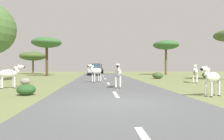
{
  "coord_description": "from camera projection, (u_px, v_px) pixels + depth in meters",
  "views": [
    {
      "loc": [
        -0.65,
        -7.14,
        1.33
      ],
      "look_at": [
        0.37,
        6.55,
        1.09
      ],
      "focal_mm": 32.27,
      "sensor_mm": 36.0,
      "label": 1
    }
  ],
  "objects": [
    {
      "name": "ground_plane",
      "position": [
        115.0,
        104.0,
        7.19
      ],
      "size": [
        90.0,
        90.0,
        0.0
      ],
      "primitive_type": "plane",
      "color": "olive"
    },
    {
      "name": "road",
      "position": [
        121.0,
        103.0,
        7.21
      ],
      "size": [
        6.0,
        64.0,
        0.05
      ],
      "primitive_type": "cube",
      "color": "#56595B",
      "rests_on": "ground_plane"
    },
    {
      "name": "lane_markings",
      "position": [
        125.0,
        108.0,
        6.21
      ],
      "size": [
        0.16,
        56.0,
        0.01
      ],
      "color": "silver",
      "rests_on": "road"
    },
    {
      "name": "zebra_0",
      "position": [
        118.0,
        73.0,
        12.05
      ],
      "size": [
        0.54,
        1.58,
        1.49
      ],
      "rotation": [
        0.0,
        0.0,
        3.01
      ],
      "color": "silver",
      "rests_on": "road"
    },
    {
      "name": "zebra_1",
      "position": [
        212.0,
        78.0,
        8.91
      ],
      "size": [
        1.35,
        0.93,
        1.4
      ],
      "rotation": [
        0.0,
        0.0,
        2.09
      ],
      "color": "silver",
      "rests_on": "ground_plane"
    },
    {
      "name": "zebra_2",
      "position": [
        195.0,
        71.0,
        16.36
      ],
      "size": [
        1.02,
        1.52,
        1.56
      ],
      "rotation": [
        0.0,
        0.0,
        5.78
      ],
      "color": "silver",
      "rests_on": "ground_plane"
    },
    {
      "name": "zebra_3",
      "position": [
        96.0,
        71.0,
        16.28
      ],
      "size": [
        1.28,
        1.26,
        1.51
      ],
      "rotation": [
        0.0,
        0.0,
        2.34
      ],
      "color": "silver",
      "rests_on": "road"
    },
    {
      "name": "zebra_4",
      "position": [
        9.0,
        74.0,
        12.14
      ],
      "size": [
        1.37,
        1.12,
        1.49
      ],
      "rotation": [
        0.0,
        0.0,
        5.35
      ],
      "color": "silver",
      "rests_on": "ground_plane"
    },
    {
      "name": "car_0",
      "position": [
        95.0,
        70.0,
        30.45
      ],
      "size": [
        2.19,
        4.43,
        1.74
      ],
      "rotation": [
        0.0,
        0.0,
        3.09
      ],
      "color": "silver",
      "rests_on": "road"
    },
    {
      "name": "car_1",
      "position": [
        97.0,
        69.0,
        36.63
      ],
      "size": [
        2.28,
        4.46,
        1.74
      ],
      "rotation": [
        0.0,
        0.0,
        3.06
      ],
      "color": "black",
      "rests_on": "road"
    },
    {
      "name": "tree_1",
      "position": [
        166.0,
        45.0,
        31.44
      ],
      "size": [
        4.02,
        4.02,
        5.41
      ],
      "color": "brown",
      "rests_on": "ground_plane"
    },
    {
      "name": "tree_2",
      "position": [
        47.0,
        43.0,
        28.19
      ],
      "size": [
        4.13,
        4.13,
        5.43
      ],
      "color": "#4C3823",
      "rests_on": "ground_plane"
    },
    {
      "name": "tree_4",
      "position": [
        33.0,
        56.0,
        35.9
      ],
      "size": [
        4.57,
        4.57,
        3.99
      ],
      "color": "brown",
      "rests_on": "ground_plane"
    },
    {
      "name": "bush_0",
      "position": [
        207.0,
        75.0,
        23.34
      ],
      "size": [
        1.14,
        1.03,
        0.69
      ],
      "primitive_type": "ellipsoid",
      "color": "#386633",
      "rests_on": "ground_plane"
    },
    {
      "name": "bush_1",
      "position": [
        158.0,
        75.0,
        22.05
      ],
      "size": [
        1.17,
        1.05,
        0.7
      ],
      "primitive_type": "ellipsoid",
      "color": "#425B2D",
      "rests_on": "ground_plane"
    },
    {
      "name": "bush_2",
      "position": [
        26.0,
        90.0,
        9.33
      ],
      "size": [
        0.86,
        0.77,
        0.51
      ],
      "primitive_type": "ellipsoid",
      "color": "#2D5628",
      "rests_on": "ground_plane"
    },
    {
      "name": "rock_0",
      "position": [
        25.0,
        81.0,
        15.08
      ],
      "size": [
        0.74,
        0.53,
        0.47
      ],
      "primitive_type": "ellipsoid",
      "color": "gray",
      "rests_on": "ground_plane"
    },
    {
      "name": "rock_1",
      "position": [
        10.0,
        75.0,
        23.32
      ],
      "size": [
        0.85,
        0.78,
        0.61
      ],
      "primitive_type": "ellipsoid",
      "color": "#A89E8C",
      "rests_on": "ground_plane"
    }
  ]
}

